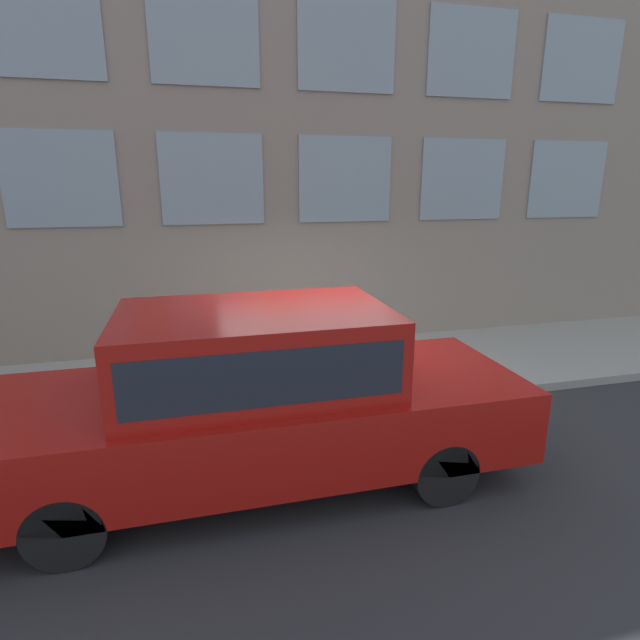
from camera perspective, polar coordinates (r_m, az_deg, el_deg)
name	(u,v)px	position (r m, az deg, el deg)	size (l,w,h in m)	color
ground_plane	(323,418)	(6.71, 0.33, -11.11)	(80.00, 80.00, 0.00)	#2D2D30
sidewalk	(300,375)	(7.94, -2.26, -6.25)	(2.82, 60.00, 0.13)	#9E9B93
building_facade	(278,135)	(8.94, -4.77, 20.35)	(0.33, 40.00, 7.53)	gray
fire_hydrant	(307,370)	(6.83, -1.45, -5.68)	(0.37, 0.47, 0.80)	#2D7260
person	(332,339)	(7.20, 1.37, -2.18)	(0.28, 0.18, 1.15)	navy
parked_car_red_near	(257,392)	(5.08, -7.19, -8.13)	(1.87, 5.38, 1.83)	black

